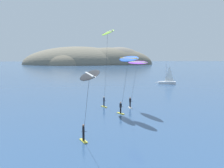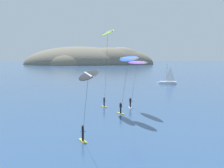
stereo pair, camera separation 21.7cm
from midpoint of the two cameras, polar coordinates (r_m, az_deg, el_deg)
headland_island at (r=223.02m, az=-4.26°, el=4.00°), size 102.56×54.59×28.23m
sailboat_near at (r=81.31m, az=11.14°, el=0.47°), size 5.95×2.59×5.70m
kitesurfer_black at (r=22.53m, az=-4.68°, el=0.66°), size 2.13×8.34×7.39m
kitesurfer_lime at (r=42.71m, az=-0.77°, el=9.27°), size 2.34×6.09×12.19m
kitesurfer_purple at (r=42.03m, az=5.22°, el=3.72°), size 2.91×6.29×7.59m
kitesurfer_blue at (r=37.69m, az=3.38°, el=4.29°), size 2.97×5.77×8.37m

